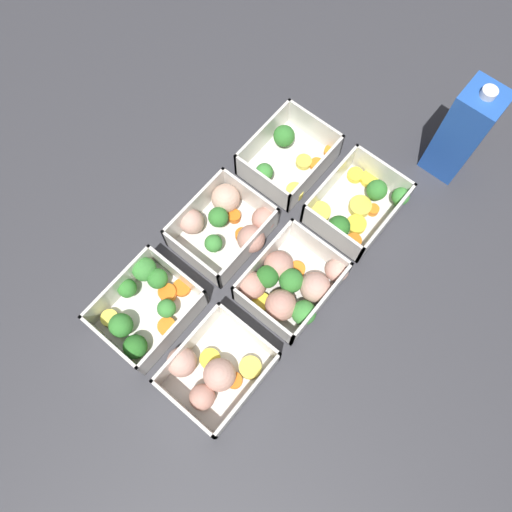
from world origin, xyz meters
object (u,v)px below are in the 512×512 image
object	(u,v)px
juice_carton	(462,133)
container_far_center	(290,285)
container_far_right	(211,373)
container_near_left	(287,158)
container_far_left	(358,206)
container_near_center	(227,223)
container_near_right	(145,307)

from	to	relation	value
juice_carton	container_far_center	bearing A→B (deg)	-10.26
container_far_center	container_far_right	distance (m)	0.18
container_near_left	container_far_left	world-z (taller)	same
container_far_right	juice_carton	size ratio (longest dim) A/B	0.76
container_far_left	container_far_right	size ratio (longest dim) A/B	1.06
container_near_center	container_far_right	bearing A→B (deg)	34.96
container_near_left	container_far_center	world-z (taller)	same
container_far_right	container_near_right	bearing A→B (deg)	-93.70
container_far_center	container_far_right	size ratio (longest dim) A/B	1.07
juice_carton	container_near_right	bearing A→B (deg)	-22.33
container_near_left	container_near_center	distance (m)	0.17
container_near_left	juice_carton	world-z (taller)	juice_carton
container_far_center	container_far_right	bearing A→B (deg)	-2.14
container_near_center	container_far_center	xyz separation A→B (m)	(0.02, 0.15, 0.00)
container_near_left	container_near_center	bearing A→B (deg)	0.58
container_near_left	container_far_center	xyz separation A→B (m)	(0.19, 0.15, 0.00)
container_near_center	container_far_center	size ratio (longest dim) A/B	0.97
container_near_left	container_far_right	bearing A→B (deg)	21.28
container_far_center	container_far_left	bearing A→B (deg)	179.23
juice_carton	container_near_left	bearing A→B (deg)	-49.87
container_far_right	container_near_center	bearing A→B (deg)	-145.04
container_near_center	juice_carton	bearing A→B (deg)	148.30
container_near_right	container_far_right	xyz separation A→B (m)	(0.01, 0.15, -0.00)
container_far_left	container_far_center	distance (m)	0.19
container_far_right	juice_carton	xyz separation A→B (m)	(-0.55, 0.07, 0.07)
container_far_center	container_far_right	world-z (taller)	same
container_near_right	juice_carton	bearing A→B (deg)	157.67
container_near_right	container_far_left	distance (m)	0.39
container_far_right	container_far_center	bearing A→B (deg)	177.86
container_near_left	container_near_right	bearing A→B (deg)	-0.89
container_near_right	container_far_center	size ratio (longest dim) A/B	0.96
container_far_center	juice_carton	distance (m)	0.38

